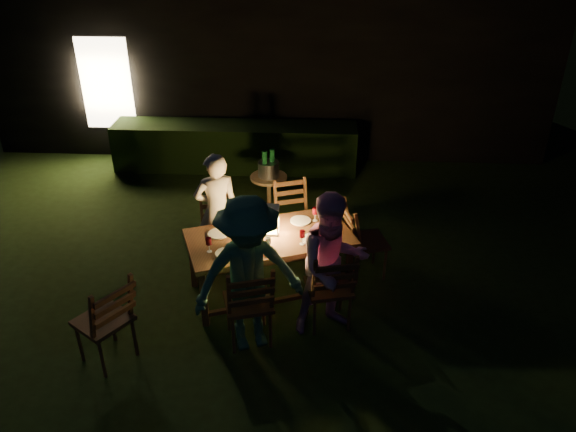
# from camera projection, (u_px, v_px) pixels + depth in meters

# --- Properties ---
(garden_envelope) EXTENTS (40.00, 40.00, 3.20)m
(garden_envelope) POSITION_uv_depth(u_px,v_px,m) (273.00, 47.00, 11.30)
(garden_envelope) COLOR black
(garden_envelope) RESTS_ON ground
(dining_table) EXTENTS (2.08, 1.54, 0.78)m
(dining_table) POSITION_uv_depth(u_px,v_px,m) (270.00, 242.00, 6.48)
(dining_table) COLOR #472D17
(dining_table) RESTS_ON ground
(chair_near_left) EXTENTS (0.60, 0.63, 1.07)m
(chair_near_left) POSITION_uv_depth(u_px,v_px,m) (249.00, 316.00, 5.90)
(chair_near_left) COLOR #472D17
(chair_near_left) RESTS_ON ground
(chair_near_right) EXTENTS (0.57, 0.60, 1.06)m
(chair_near_right) POSITION_uv_depth(u_px,v_px,m) (329.00, 300.00, 6.14)
(chair_near_right) COLOR #472D17
(chair_near_right) RESTS_ON ground
(chair_far_left) EXTENTS (0.54, 0.56, 0.97)m
(chair_far_left) POSITION_uv_depth(u_px,v_px,m) (220.00, 244.00, 7.20)
(chair_far_left) COLOR #472D17
(chair_far_left) RESTS_ON ground
(chair_far_right) EXTENTS (0.58, 0.60, 1.01)m
(chair_far_right) POSITION_uv_depth(u_px,v_px,m) (294.00, 231.00, 7.46)
(chair_far_right) COLOR #472D17
(chair_far_right) RESTS_ON ground
(chair_end) EXTENTS (0.61, 0.58, 1.05)m
(chair_end) POSITION_uv_depth(u_px,v_px,m) (365.00, 252.00, 6.99)
(chair_end) COLOR #472D17
(chair_end) RESTS_ON ground
(chair_spare) EXTENTS (0.70, 0.69, 1.08)m
(chair_spare) POSITION_uv_depth(u_px,v_px,m) (107.00, 334.00, 5.65)
(chair_spare) COLOR #472D17
(chair_spare) RESTS_ON ground
(person_house_side) EXTENTS (0.65, 0.54, 1.53)m
(person_house_side) POSITION_uv_depth(u_px,v_px,m) (217.00, 210.00, 7.01)
(person_house_side) COLOR beige
(person_house_side) RESTS_ON ground
(person_opp_right) EXTENTS (0.96, 0.86, 1.64)m
(person_opp_right) POSITION_uv_depth(u_px,v_px,m) (332.00, 265.00, 5.86)
(person_opp_right) COLOR #D592C5
(person_opp_right) RESTS_ON ground
(person_opp_left) EXTENTS (1.28, 1.01, 1.74)m
(person_opp_left) POSITION_uv_depth(u_px,v_px,m) (249.00, 276.00, 5.60)
(person_opp_left) COLOR #376F57
(person_opp_left) RESTS_ON ground
(lantern) EXTENTS (0.16, 0.16, 0.35)m
(lantern) POSITION_uv_depth(u_px,v_px,m) (272.00, 221.00, 6.42)
(lantern) COLOR white
(lantern) RESTS_ON dining_table
(plate_far_left) EXTENTS (0.25, 0.25, 0.01)m
(plate_far_left) POSITION_uv_depth(u_px,v_px,m) (219.00, 234.00, 6.48)
(plate_far_left) COLOR white
(plate_far_left) RESTS_ON dining_table
(plate_near_left) EXTENTS (0.25, 0.25, 0.01)m
(plate_near_left) POSITION_uv_depth(u_px,v_px,m) (227.00, 253.00, 6.11)
(plate_near_left) COLOR white
(plate_near_left) RESTS_ON dining_table
(plate_far_right) EXTENTS (0.25, 0.25, 0.01)m
(plate_far_right) POSITION_uv_depth(u_px,v_px,m) (300.00, 221.00, 6.74)
(plate_far_right) COLOR white
(plate_far_right) RESTS_ON dining_table
(plate_near_right) EXTENTS (0.25, 0.25, 0.01)m
(plate_near_right) POSITION_uv_depth(u_px,v_px,m) (313.00, 239.00, 6.37)
(plate_near_right) COLOR white
(plate_near_right) RESTS_ON dining_table
(wineglass_a) EXTENTS (0.06, 0.06, 0.18)m
(wineglass_a) POSITION_uv_depth(u_px,v_px,m) (238.00, 222.00, 6.55)
(wineglass_a) COLOR #59070F
(wineglass_a) RESTS_ON dining_table
(wineglass_b) EXTENTS (0.06, 0.06, 0.18)m
(wineglass_b) POSITION_uv_depth(u_px,v_px,m) (209.00, 245.00, 6.11)
(wineglass_b) COLOR #59070F
(wineglass_b) RESTS_ON dining_table
(wineglass_c) EXTENTS (0.06, 0.06, 0.18)m
(wineglass_c) POSITION_uv_depth(u_px,v_px,m) (302.00, 238.00, 6.24)
(wineglass_c) COLOR #59070F
(wineglass_c) RESTS_ON dining_table
(wineglass_d) EXTENTS (0.06, 0.06, 0.18)m
(wineglass_d) POSITION_uv_depth(u_px,v_px,m) (315.00, 214.00, 6.71)
(wineglass_d) COLOR #59070F
(wineglass_d) RESTS_ON dining_table
(wineglass_e) EXTENTS (0.06, 0.06, 0.18)m
(wineglass_e) POSITION_uv_depth(u_px,v_px,m) (268.00, 244.00, 6.12)
(wineglass_e) COLOR silver
(wineglass_e) RESTS_ON dining_table
(bottle_table) EXTENTS (0.07, 0.07, 0.28)m
(bottle_table) POSITION_uv_depth(u_px,v_px,m) (248.00, 229.00, 6.31)
(bottle_table) COLOR #0F471E
(bottle_table) RESTS_ON dining_table
(napkin_left) EXTENTS (0.18, 0.14, 0.01)m
(napkin_left) POSITION_uv_depth(u_px,v_px,m) (264.00, 252.00, 6.13)
(napkin_left) COLOR red
(napkin_left) RESTS_ON dining_table
(napkin_right) EXTENTS (0.18, 0.14, 0.01)m
(napkin_right) POSITION_uv_depth(u_px,v_px,m) (324.00, 241.00, 6.33)
(napkin_right) COLOR red
(napkin_right) RESTS_ON dining_table
(phone) EXTENTS (0.14, 0.07, 0.01)m
(phone) POSITION_uv_depth(u_px,v_px,m) (222.00, 259.00, 6.03)
(phone) COLOR black
(phone) RESTS_ON dining_table
(side_table) EXTENTS (0.53, 0.53, 0.71)m
(side_table) POSITION_uv_depth(u_px,v_px,m) (269.00, 181.00, 8.06)
(side_table) COLOR brown
(side_table) RESTS_ON ground
(ice_bucket) EXTENTS (0.30, 0.30, 0.22)m
(ice_bucket) POSITION_uv_depth(u_px,v_px,m) (269.00, 169.00, 7.96)
(ice_bucket) COLOR #A5A8AD
(ice_bucket) RESTS_ON side_table
(bottle_bucket_a) EXTENTS (0.07, 0.07, 0.32)m
(bottle_bucket_a) POSITION_uv_depth(u_px,v_px,m) (265.00, 167.00, 7.91)
(bottle_bucket_a) COLOR #0F471E
(bottle_bucket_a) RESTS_ON side_table
(bottle_bucket_b) EXTENTS (0.07, 0.07, 0.32)m
(bottle_bucket_b) POSITION_uv_depth(u_px,v_px,m) (272.00, 165.00, 7.97)
(bottle_bucket_b) COLOR #0F471E
(bottle_bucket_b) RESTS_ON side_table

